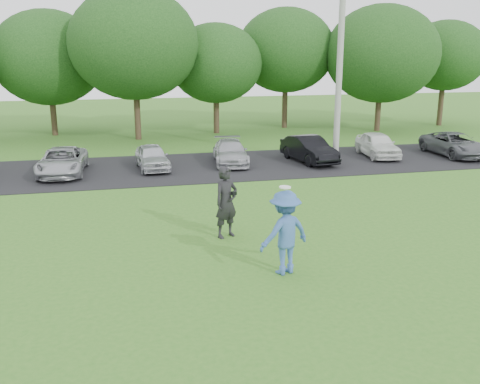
{
  "coord_description": "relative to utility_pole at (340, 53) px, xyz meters",
  "views": [
    {
      "loc": [
        -3.28,
        -10.55,
        5.13
      ],
      "look_at": [
        0.0,
        3.5,
        1.3
      ],
      "focal_mm": 40.0,
      "sensor_mm": 36.0,
      "label": 1
    }
  ],
  "objects": [
    {
      "name": "frisbee_player",
      "position": [
        -6.32,
        -11.84,
        -4.0
      ],
      "size": [
        1.47,
        1.12,
        2.16
      ],
      "color": "#385EA0",
      "rests_on": "ground"
    },
    {
      "name": "camera_bystander",
      "position": [
        -7.13,
        -9.04,
        -3.99
      ],
      "size": [
        0.88,
        0.76,
        2.03
      ],
      "color": "black",
      "rests_on": "ground"
    },
    {
      "name": "parked_cars",
      "position": [
        -5.93,
        0.33,
        -4.42
      ],
      "size": [
        27.97,
        4.62,
        1.21
      ],
      "color": "silver",
      "rests_on": "parking_lot"
    },
    {
      "name": "ground",
      "position": [
        -6.75,
        -12.58,
        -5.01
      ],
      "size": [
        100.0,
        100.0,
        0.0
      ],
      "primitive_type": "plane",
      "color": "#326C1F",
      "rests_on": "ground"
    },
    {
      "name": "utility_pole",
      "position": [
        0.0,
        0.0,
        0.0
      ],
      "size": [
        0.28,
        0.28,
        10.02
      ],
      "primitive_type": "cylinder",
      "color": "#9B9B96",
      "rests_on": "ground"
    },
    {
      "name": "parking_lot",
      "position": [
        -6.75,
        0.42,
        -4.99
      ],
      "size": [
        32.0,
        6.5,
        0.03
      ],
      "primitive_type": "cube",
      "color": "black",
      "rests_on": "ground"
    },
    {
      "name": "tree_row",
      "position": [
        -5.24,
        10.18,
        -0.1
      ],
      "size": [
        42.39,
        9.85,
        8.64
      ],
      "color": "#38281C",
      "rests_on": "ground"
    }
  ]
}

